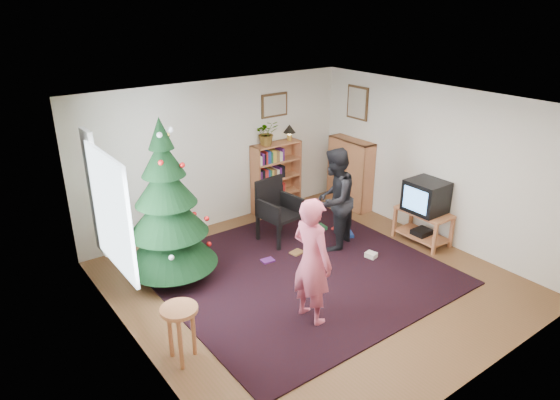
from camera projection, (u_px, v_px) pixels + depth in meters
floor at (312, 281)px, 7.05m from camera, size 5.00×5.00×0.00m
ceiling at (317, 105)px, 6.10m from camera, size 5.00×5.00×0.00m
wall_back at (219, 154)px, 8.43m from camera, size 5.00×0.02×2.50m
wall_front at (485, 280)px, 4.72m from camera, size 5.00×0.02×2.50m
wall_left at (131, 254)px, 5.20m from camera, size 0.02×5.00×2.50m
wall_right at (434, 164)px, 7.95m from camera, size 0.02×5.00×2.50m
rug at (299, 272)px, 7.27m from camera, size 3.80×3.60×0.02m
window_pane at (111, 212)px, 5.56m from camera, size 0.04×1.20×1.40m
curtain at (95, 193)px, 6.10m from camera, size 0.06×0.35×1.60m
picture_back at (274, 105)px, 8.78m from camera, size 0.55×0.03×0.42m
picture_right at (358, 103)px, 8.97m from camera, size 0.03×0.50×0.60m
christmas_tree at (168, 216)px, 6.76m from camera, size 1.29×1.29×2.34m
bookshelf_back at (276, 177)px, 9.13m from camera, size 0.95×0.30×1.30m
bookshelf_right at (350, 172)px, 9.35m from camera, size 0.30×0.95×1.30m
tv_stand at (423, 224)px, 8.06m from camera, size 0.48×0.86×0.55m
crt_tv at (426, 196)px, 7.87m from camera, size 0.54×0.58×0.51m
armchair at (275, 207)px, 8.09m from camera, size 0.62×0.62×1.03m
stool at (180, 320)px, 5.34m from camera, size 0.41×0.41×0.68m
person_standing at (312, 261)px, 5.94m from camera, size 0.43×0.62×1.62m
person_by_chair at (334, 200)px, 7.71m from camera, size 0.99×0.91×1.63m
potted_plant at (267, 133)px, 8.70m from camera, size 0.49×0.45×0.44m
table_lamp at (289, 130)px, 8.98m from camera, size 0.22×0.22×0.30m
floor_clutter at (327, 240)px, 8.15m from camera, size 1.96×1.43×0.08m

